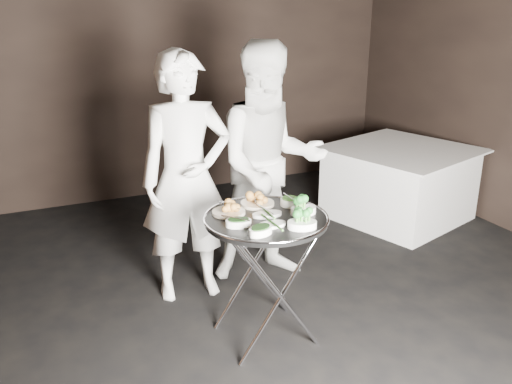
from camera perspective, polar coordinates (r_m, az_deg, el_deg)
name	(u,v)px	position (r m, az deg, el deg)	size (l,w,h in m)	color
floor	(277,384)	(3.33, 2.21, -19.50)	(6.00, 7.00, 0.05)	black
wall_back	(130,60)	(5.99, -13.11, 13.41)	(6.00, 0.05, 3.00)	black
tray_stand	(266,273)	(3.44, 1.03, -8.50)	(0.56, 0.47, 0.82)	silver
serving_tray	(266,219)	(3.28, 1.07, -2.83)	(0.76, 0.76, 0.04)	black
potato_plate_a	(229,209)	(3.32, -2.90, -1.77)	(0.20, 0.20, 0.07)	beige
potato_plate_b	(257,200)	(3.46, 0.15, -0.83)	(0.22, 0.22, 0.08)	beige
greens_bowl	(290,201)	(3.46, 3.57, -0.91)	(0.12, 0.12, 0.07)	white
asparagus_plate_a	(267,213)	(3.29, 1.17, -2.25)	(0.19, 0.12, 0.04)	white
asparagus_plate_b	(272,224)	(3.14, 1.67, -3.35)	(0.18, 0.10, 0.04)	white
spinach_bowl_a	(238,222)	(3.14, -1.86, -3.15)	(0.17, 0.14, 0.06)	white
spinach_bowl_b	(261,229)	(3.03, 0.49, -3.96)	(0.18, 0.15, 0.06)	white
broccoli_bowl_a	(303,209)	(3.34, 5.00, -1.78)	(0.17, 0.12, 0.07)	white
broccoli_bowl_b	(302,223)	(3.12, 4.88, -3.27)	(0.20, 0.17, 0.07)	white
serving_utensils	(264,205)	(3.33, 0.84, -1.43)	(0.58, 0.42, 0.01)	silver
waiter_left	(186,179)	(3.84, -7.33, 1.40)	(0.65, 0.43, 1.79)	white
waiter_right	(270,164)	(4.08, 1.47, 2.92)	(0.89, 0.69, 1.82)	white
dining_table	(399,183)	(5.59, 14.81, 0.92)	(1.26, 1.26, 0.72)	white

